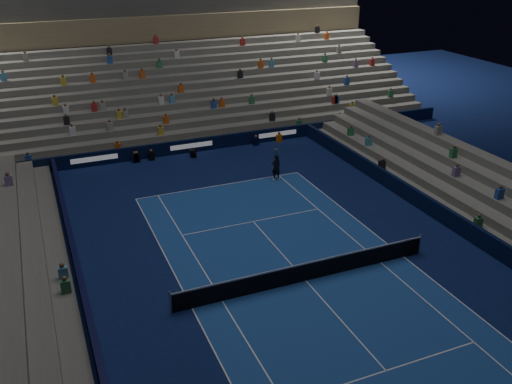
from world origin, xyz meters
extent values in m
plane|color=#0C1748|center=(0.00, 0.00, 0.00)|extent=(90.00, 90.00, 0.00)
cube|color=#1B4394|center=(0.00, 0.00, 0.01)|extent=(10.97, 23.77, 0.01)
cube|color=black|center=(0.00, 18.50, 0.50)|extent=(44.00, 0.25, 1.00)
cube|color=black|center=(9.70, 0.00, 0.50)|extent=(0.25, 37.00, 1.00)
cube|color=black|center=(-9.70, 0.00, 0.50)|extent=(0.25, 37.00, 1.00)
cube|color=slate|center=(0.00, 19.50, 0.25)|extent=(44.00, 1.00, 0.50)
cube|color=slate|center=(0.00, 20.50, 0.50)|extent=(44.00, 1.00, 1.00)
cube|color=slate|center=(0.00, 21.50, 0.75)|extent=(44.00, 1.00, 1.50)
cube|color=slate|center=(0.00, 22.50, 1.00)|extent=(44.00, 1.00, 2.00)
cube|color=slate|center=(0.00, 23.50, 1.25)|extent=(44.00, 1.00, 2.50)
cube|color=slate|center=(0.00, 24.50, 1.50)|extent=(44.00, 1.00, 3.00)
cube|color=slate|center=(0.00, 25.50, 1.75)|extent=(44.00, 1.00, 3.50)
cube|color=slate|center=(0.00, 26.50, 2.00)|extent=(44.00, 1.00, 4.00)
cube|color=slate|center=(0.00, 27.50, 2.25)|extent=(44.00, 1.00, 4.50)
cube|color=slate|center=(0.00, 28.50, 2.50)|extent=(44.00, 1.00, 5.00)
cube|color=slate|center=(0.00, 29.50, 2.75)|extent=(44.00, 1.00, 5.50)
cube|color=slate|center=(0.00, 30.50, 3.00)|extent=(44.00, 1.00, 6.00)
cube|color=#867553|center=(0.00, 31.60, 7.10)|extent=(44.00, 0.60, 2.20)
cube|color=slate|center=(10.50, 0.00, 0.25)|extent=(1.00, 37.00, 0.50)
cube|color=slate|center=(11.50, 0.00, 0.50)|extent=(1.00, 37.00, 1.00)
cube|color=#60605C|center=(-10.50, 0.00, 0.25)|extent=(1.00, 37.00, 0.50)
cube|color=#60605C|center=(-11.50, 0.00, 0.50)|extent=(1.00, 37.00, 1.00)
cube|color=#60605C|center=(-12.50, 0.00, 0.75)|extent=(1.00, 37.00, 1.50)
cylinder|color=#B2B2B7|center=(-6.40, 0.00, 0.55)|extent=(0.10, 0.10, 1.10)
cylinder|color=#B2B2B7|center=(6.40, 0.00, 0.55)|extent=(0.10, 0.10, 1.10)
cube|color=black|center=(0.00, 0.00, 0.45)|extent=(12.80, 0.03, 0.90)
cube|color=white|center=(0.00, 0.00, 0.94)|extent=(12.80, 0.04, 0.08)
imported|color=black|center=(3.66, 11.37, 0.87)|extent=(0.67, 0.47, 1.74)
cube|color=black|center=(-0.17, 17.50, 0.27)|extent=(0.44, 0.52, 0.54)
cylinder|color=black|center=(-0.17, 17.08, 0.43)|extent=(0.18, 0.36, 0.16)
camera|label=1|loc=(-10.49, -19.13, 14.46)|focal=38.97mm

